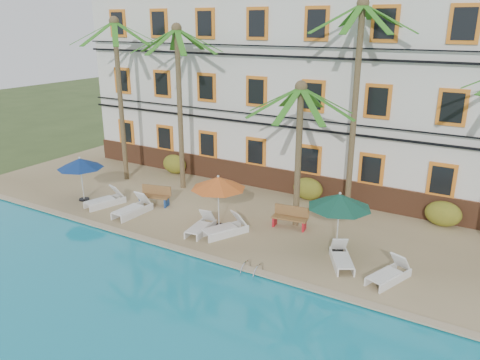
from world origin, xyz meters
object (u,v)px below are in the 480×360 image
Objects in this scene: palm_b at (179,86)px; palm_c at (299,133)px; bench_left at (155,195)px; pool_ladder at (252,273)px; lounger_a at (106,200)px; palm_a at (119,79)px; bench_right at (290,217)px; lounger_b at (133,208)px; lounger_e at (342,258)px; palm_d at (357,84)px; lounger_d at (226,228)px; umbrella_green at (340,201)px; umbrella_red at (218,183)px; umbrella_blue at (80,163)px; lounger_c at (201,226)px; lounger_f at (389,273)px.

palm_c is (7.08, -1.38, -1.24)m from palm_b.
pool_ladder is (7.12, -3.26, -0.47)m from bench_left.
bench_left is (1.93, 1.28, 0.18)m from lounger_a.
palm_a reaches higher than bench_right.
lounger_b is 1.09× the size of lounger_e.
palm_d is at bearing 57.43° from palm_c.
lounger_a is at bearing -178.41° from lounger_d.
umbrella_green is 1.20× the size of lounger_a.
umbrella_red is 1.47× the size of bench_left.
umbrella_red is at bearing -145.58° from palm_c.
bench_right is (10.02, 2.22, -1.39)m from umbrella_blue.
palm_b is 10.86m from pool_ladder.
bench_right is (2.97, 2.30, 0.20)m from lounger_c.
umbrella_red reaches higher than lounger_e.
lounger_f is at bearing 24.03° from pool_ladder.
palm_d is at bearing 22.79° from umbrella_blue.
palm_d is 5.94× the size of bench_right.
umbrella_blue reaches higher than lounger_e.
lounger_f is at bearing 0.23° from lounger_c.
bench_left is at bearing 173.46° from lounger_e.
palm_b is at bearing 159.44° from lounger_e.
palm_c is 10.68m from umbrella_blue.
bench_left is (0.04, 1.45, 0.17)m from lounger_b.
lounger_a is (-8.68, -2.52, -3.76)m from palm_c.
palm_d is 4.20× the size of umbrella_blue.
lounger_a is 1.28× the size of bench_right.
palm_d is at bearing 80.67° from pool_ladder.
bench_left reaches higher than lounger_d.
umbrella_red is 5.83m from lounger_e.
bench_left is 6.70m from bench_right.
lounger_d is (-2.06, -2.34, -3.75)m from palm_c.
palm_a is 5.52× the size of bench_right.
palm_b is at bearing 166.09° from bench_right.
lounger_a is (-5.97, -0.66, -1.68)m from umbrella_red.
bench_right is 4.21m from pool_ladder.
pool_ladder is (-1.12, -6.83, -5.84)m from palm_d.
lounger_b is at bearing -179.32° from lounger_c.
lounger_a is (-1.60, -3.91, -5.00)m from palm_b.
lounger_d is (5.02, -3.72, -5.00)m from palm_b.
lounger_c is 1.16× the size of bench_right.
pool_ladder is (0.36, -4.50, -4.05)m from palm_c.
lounger_d is 2.79m from bench_right.
palm_d is at bearing 52.80° from lounger_d.
lounger_d is (-3.54, -4.67, -5.55)m from palm_d.
palm_b reaches higher than umbrella_green.
palm_c is (10.66, -0.95, -1.43)m from palm_a.
palm_b is 4.16× the size of lounger_a.
palm_a is 0.93× the size of palm_d.
pool_ladder is (-4.23, -1.89, -0.27)m from lounger_f.
bench_right is at bearing 37.78° from lounger_c.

